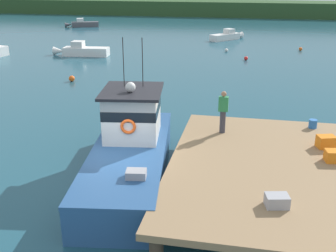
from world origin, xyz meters
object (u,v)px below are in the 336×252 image
object	(u,v)px
crate_stack_mid_dock	(335,156)
mooring_buoy_outer	(72,79)
mooring_buoy_inshore	(246,58)
mooring_buoy_spare_mooring	(226,50)
crate_stack_near_edge	(326,142)
deckhand_by_the_boat	(223,111)
bait_bucket	(313,124)
mooring_buoy_channel_marker	(301,49)
crate_single_by_cleat	(277,201)
moored_boat_mid_harbor	(227,36)
main_fishing_boat	(131,148)
moored_boat_outer_mooring	(83,24)
moored_boat_far_right	(82,51)

from	to	relation	value
crate_stack_mid_dock	mooring_buoy_outer	bearing A→B (deg)	139.11
crate_stack_mid_dock	mooring_buoy_inshore	bearing A→B (deg)	98.41
mooring_buoy_spare_mooring	mooring_buoy_outer	world-z (taller)	mooring_buoy_outer
crate_stack_near_edge	deckhand_by_the_boat	bearing A→B (deg)	167.94
bait_bucket	deckhand_by_the_boat	world-z (taller)	deckhand_by_the_boat
mooring_buoy_channel_marker	mooring_buoy_outer	world-z (taller)	mooring_buoy_outer
crate_single_by_cleat	moored_boat_mid_harbor	xyz separation A→B (m)	(-3.73, 36.98, -0.97)
mooring_buoy_inshore	main_fishing_boat	bearing A→B (deg)	-99.17
crate_single_by_cleat	bait_bucket	xyz separation A→B (m)	(1.64, 6.36, 0.01)
main_fishing_boat	crate_stack_mid_dock	world-z (taller)	main_fishing_boat
mooring_buoy_spare_mooring	moored_boat_mid_harbor	bearing A→B (deg)	93.54
mooring_buoy_outer	crate_stack_near_edge	bearing A→B (deg)	-38.43
crate_single_by_cleat	mooring_buoy_spare_mooring	distance (m)	29.62
mooring_buoy_outer	crate_single_by_cleat	bearing A→B (deg)	-51.36
crate_single_by_cleat	deckhand_by_the_boat	size ratio (longest dim) A/B	0.37
moored_boat_outer_mooring	moored_boat_mid_harbor	bearing A→B (deg)	-21.34
main_fishing_boat	mooring_buoy_channel_marker	distance (m)	29.28
moored_boat_far_right	crate_stack_mid_dock	bearing A→B (deg)	-51.01
mooring_buoy_inshore	bait_bucket	bearing A→B (deg)	-81.16
crate_stack_near_edge	deckhand_by_the_boat	size ratio (longest dim) A/B	0.37
crate_single_by_cleat	moored_boat_outer_mooring	xyz separation A→B (m)	(-23.71, 44.78, -0.97)
bait_bucket	mooring_buoy_inshore	world-z (taller)	bait_bucket
moored_boat_far_right	main_fishing_boat	bearing A→B (deg)	-63.55
moored_boat_mid_harbor	mooring_buoy_outer	world-z (taller)	moored_boat_mid_harbor
bait_bucket	mooring_buoy_inshore	bearing A→B (deg)	98.84
deckhand_by_the_boat	crate_stack_mid_dock	bearing A→B (deg)	-27.14
crate_stack_near_edge	mooring_buoy_outer	bearing A→B (deg)	141.57
mooring_buoy_channel_marker	moored_boat_far_right	bearing A→B (deg)	-161.63
crate_stack_mid_dock	mooring_buoy_spare_mooring	world-z (taller)	crate_stack_mid_dock
crate_stack_near_edge	moored_boat_outer_mooring	xyz separation A→B (m)	(-25.55, 40.40, -1.02)
crate_stack_mid_dock	mooring_buoy_channel_marker	xyz separation A→B (m)	(1.62, 28.23, -1.23)
mooring_buoy_spare_mooring	mooring_buoy_inshore	size ratio (longest dim) A/B	0.99
main_fishing_boat	mooring_buoy_spare_mooring	xyz separation A→B (m)	(1.71, 25.94, -0.85)
moored_boat_mid_harbor	mooring_buoy_channel_marker	world-z (taller)	moored_boat_mid_harbor
main_fishing_boat	mooring_buoy_spare_mooring	bearing A→B (deg)	86.22
main_fishing_boat	crate_stack_near_edge	distance (m)	6.89
mooring_buoy_channel_marker	crate_stack_mid_dock	bearing A→B (deg)	-93.28
crate_stack_mid_dock	mooring_buoy_inshore	size ratio (longest dim) A/B	1.86
main_fishing_boat	deckhand_by_the_boat	bearing A→B (deg)	28.30
mooring_buoy_outer	moored_boat_outer_mooring	bearing A→B (deg)	110.77
main_fishing_boat	crate_single_by_cleat	bearing A→B (deg)	-34.91
moored_boat_mid_harbor	mooring_buoy_spare_mooring	xyz separation A→B (m)	(0.47, -7.56, -0.24)
crate_stack_near_edge	moored_boat_mid_harbor	world-z (taller)	crate_stack_near_edge
mooring_buoy_outer	main_fishing_boat	bearing A→B (deg)	-58.05
crate_single_by_cleat	moored_boat_outer_mooring	distance (m)	50.68
bait_bucket	deckhand_by_the_boat	xyz separation A→B (m)	(-3.46, -1.19, 0.69)
bait_bucket	mooring_buoy_inshore	xyz separation A→B (m)	(-3.02, 19.40, -1.21)
bait_bucket	mooring_buoy_spare_mooring	bearing A→B (deg)	102.00
main_fishing_boat	deckhand_by_the_boat	xyz separation A→B (m)	(3.15, 1.70, 1.05)
moored_boat_mid_harbor	mooring_buoy_outer	bearing A→B (deg)	-113.34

